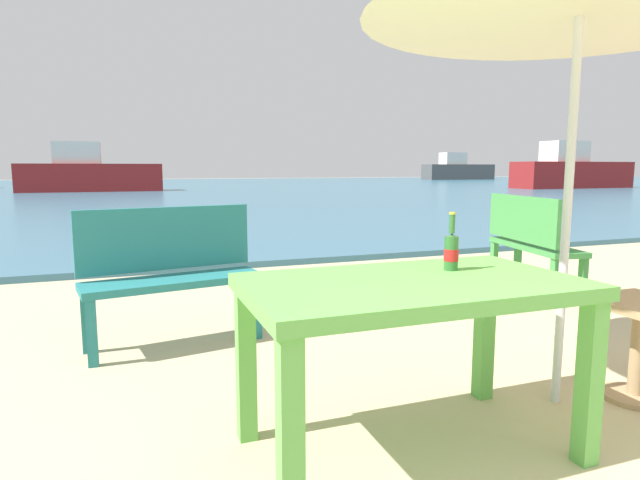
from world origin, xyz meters
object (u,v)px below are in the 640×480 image
at_px(beer_bottle_amber, 451,250).
at_px(picnic_table_green, 412,305).
at_px(bench_green_left, 529,237).
at_px(swimmer_person, 158,222).
at_px(boat_cargo_ship, 571,171).
at_px(boat_ferry, 457,170).
at_px(bench_teal_center, 171,267).
at_px(side_table_wood, 639,335).
at_px(boat_tanker, 90,174).

bearing_deg(beer_bottle_amber, picnic_table_green, -155.73).
distance_m(bench_green_left, swimmer_person, 6.70).
relative_size(boat_cargo_ship, boat_ferry, 1.01).
distance_m(picnic_table_green, boat_cargo_ship, 31.24).
bearing_deg(bench_green_left, boat_ferry, 56.24).
xyz_separation_m(beer_bottle_amber, swimmer_person, (-0.87, 7.98, -0.61)).
xyz_separation_m(picnic_table_green, swimmer_person, (-0.61, 8.10, -0.41)).
height_order(swimmer_person, boat_ferry, boat_ferry).
xyz_separation_m(beer_bottle_amber, bench_teal_center, (-1.11, 1.71, -0.31)).
distance_m(beer_bottle_amber, bench_green_left, 3.16).
distance_m(picnic_table_green, bench_teal_center, 2.02).
height_order(picnic_table_green, bench_green_left, bench_green_left).
distance_m(bench_green_left, boat_ferry, 48.06).
relative_size(beer_bottle_amber, side_table_wood, 0.49).
bearing_deg(side_table_wood, boat_cargo_ship, 45.28).
relative_size(beer_bottle_amber, bench_teal_center, 0.21).
xyz_separation_m(boat_cargo_ship, boat_ferry, (6.66, 20.67, -0.01)).
relative_size(picnic_table_green, boat_ferry, 0.20).
xyz_separation_m(picnic_table_green, boat_tanker, (-2.77, 26.18, 0.28)).
height_order(beer_bottle_amber, swimmer_person, beer_bottle_amber).
bearing_deg(boat_tanker, bench_teal_center, -85.47).
height_order(side_table_wood, boat_tanker, boat_tanker).
height_order(side_table_wood, bench_teal_center, bench_teal_center).
height_order(swimmer_person, boat_tanker, boat_tanker).
bearing_deg(boat_tanker, picnic_table_green, -83.95).
relative_size(beer_bottle_amber, boat_tanker, 0.04).
distance_m(side_table_wood, bench_teal_center, 2.87).
xyz_separation_m(bench_teal_center, boat_ferry, (30.16, 40.35, 0.47)).
xyz_separation_m(picnic_table_green, bench_green_left, (2.60, 2.23, -0.11)).
height_order(bench_green_left, boat_cargo_ship, boat_cargo_ship).
xyz_separation_m(beer_bottle_amber, boat_tanker, (-3.04, 26.06, 0.08)).
bearing_deg(bench_green_left, boat_tanker, 102.65).
distance_m(beer_bottle_amber, side_table_wood, 1.22).
bearing_deg(picnic_table_green, side_table_wood, 1.54).
relative_size(picnic_table_green, swimmer_person, 3.41).
distance_m(swimmer_person, boat_cargo_ship, 26.86).
xyz_separation_m(bench_green_left, boat_cargo_ship, (20.05, 19.29, 0.48)).
relative_size(bench_teal_center, boat_ferry, 0.17).
bearing_deg(boat_cargo_ship, swimmer_person, -150.01).
bearing_deg(boat_ferry, bench_green_left, -123.76).
distance_m(bench_green_left, boat_cargo_ship, 27.83).
relative_size(beer_bottle_amber, bench_green_left, 0.21).
bearing_deg(bench_green_left, side_table_wood, -119.13).
height_order(boat_cargo_ship, boat_tanker, boat_cargo_ship).
height_order(beer_bottle_amber, side_table_wood, beer_bottle_amber).
bearing_deg(swimmer_person, boat_ferry, 48.72).
bearing_deg(side_table_wood, boat_tanker, 99.03).
height_order(side_table_wood, bench_green_left, bench_green_left).
bearing_deg(bench_green_left, boat_cargo_ship, 43.90).
xyz_separation_m(side_table_wood, bench_teal_center, (-2.22, 1.80, 0.19)).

